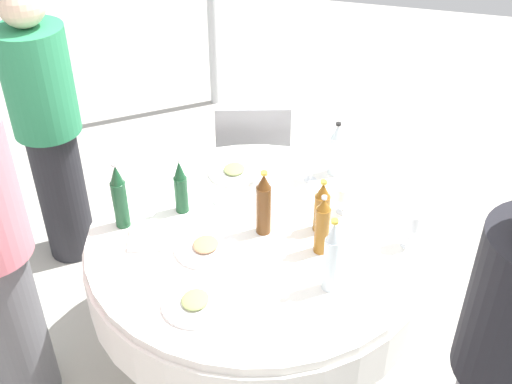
% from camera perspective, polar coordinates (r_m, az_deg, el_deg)
% --- Properties ---
extents(ground_plane, '(10.00, 10.00, 0.00)m').
position_cam_1_polar(ground_plane, '(3.26, 0.00, -13.73)').
color(ground_plane, '#B7B2A8').
extents(dining_table, '(1.46, 1.46, 0.74)m').
position_cam_1_polar(dining_table, '(2.83, 0.00, -5.94)').
color(dining_table, white).
rests_on(dining_table, ground_plane).
extents(bottle_brown_far, '(0.06, 0.06, 0.30)m').
position_cam_1_polar(bottle_brown_far, '(2.66, 0.68, -1.11)').
color(bottle_brown_far, '#593314').
rests_on(bottle_brown_far, dining_table).
extents(bottle_dark_green_rear, '(0.06, 0.06, 0.32)m').
position_cam_1_polar(bottle_dark_green_rear, '(2.75, -11.98, -0.44)').
color(bottle_dark_green_rear, '#194728').
rests_on(bottle_dark_green_rear, dining_table).
extents(bottle_amber_outer, '(0.06, 0.06, 0.28)m').
position_cam_1_polar(bottle_amber_outer, '(2.58, 5.87, -3.01)').
color(bottle_amber_outer, '#8C5619').
rests_on(bottle_amber_outer, dining_table).
extents(bottle_clear_mid, '(0.07, 0.07, 0.27)m').
position_cam_1_polar(bottle_clear_mid, '(3.06, 7.11, 3.68)').
color(bottle_clear_mid, silver).
rests_on(bottle_clear_mid, dining_table).
extents(bottle_dark_green_near, '(0.06, 0.06, 0.27)m').
position_cam_1_polar(bottle_dark_green_near, '(2.81, -6.67, 0.42)').
color(bottle_dark_green_near, '#194728').
rests_on(bottle_dark_green_near, dining_table).
extents(bottle_amber_left, '(0.07, 0.07, 0.25)m').
position_cam_1_polar(bottle_amber_left, '(2.70, 5.84, -1.38)').
color(bottle_amber_left, '#8C5619').
rests_on(bottle_amber_left, dining_table).
extents(bottle_clear_right, '(0.06, 0.06, 0.33)m').
position_cam_1_polar(bottle_clear_right, '(2.41, 6.70, -5.74)').
color(bottle_clear_right, silver).
rests_on(bottle_clear_right, dining_table).
extents(wine_glass_mid, '(0.07, 0.07, 0.13)m').
position_cam_1_polar(wine_glass_mid, '(2.82, 7.84, -0.20)').
color(wine_glass_mid, white).
rests_on(wine_glass_mid, dining_table).
extents(wine_glass_near, '(0.07, 0.07, 0.13)m').
position_cam_1_polar(wine_glass_near, '(2.97, 1.24, 2.14)').
color(wine_glass_near, white).
rests_on(wine_glass_near, dining_table).
extents(wine_glass_left, '(0.07, 0.07, 0.16)m').
position_cam_1_polar(wine_glass_left, '(2.68, 13.56, -2.71)').
color(wine_glass_left, white).
rests_on(wine_glass_left, dining_table).
extents(wine_glass_right, '(0.07, 0.07, 0.14)m').
position_cam_1_polar(wine_glass_right, '(3.00, 4.92, 2.67)').
color(wine_glass_right, white).
rests_on(wine_glass_right, dining_table).
extents(plate_east, '(0.25, 0.25, 0.04)m').
position_cam_1_polar(plate_east, '(2.43, -5.39, -9.69)').
color(plate_east, white).
rests_on(plate_east, dining_table).
extents(plate_west, '(0.25, 0.25, 0.04)m').
position_cam_1_polar(plate_west, '(3.09, -1.94, 1.83)').
color(plate_west, white).
rests_on(plate_west, dining_table).
extents(plate_south, '(0.26, 0.26, 0.04)m').
position_cam_1_polar(plate_south, '(2.66, -4.46, -4.87)').
color(plate_south, white).
rests_on(plate_south, dining_table).
extents(knife_rear, '(0.11, 0.16, 0.00)m').
position_cam_1_polar(knife_rear, '(2.86, -2.77, -1.58)').
color(knife_rear, silver).
rests_on(knife_rear, dining_table).
extents(spoon_outer, '(0.10, 0.16, 0.00)m').
position_cam_1_polar(spoon_outer, '(2.60, -11.51, -7.07)').
color(spoon_outer, silver).
rests_on(spoon_outer, dining_table).
extents(folded_napkin, '(0.19, 0.19, 0.02)m').
position_cam_1_polar(folded_napkin, '(2.73, -9.59, -4.04)').
color(folded_napkin, white).
rests_on(folded_napkin, dining_table).
extents(person_far, '(0.34, 0.34, 1.64)m').
position_cam_1_polar(person_far, '(2.19, 21.04, -15.17)').
color(person_far, slate).
rests_on(person_far, ground_plane).
extents(person_rear, '(0.34, 0.34, 1.57)m').
position_cam_1_polar(person_rear, '(3.47, -17.93, 5.54)').
color(person_rear, '#26262B').
rests_on(person_rear, ground_plane).
extents(chair_left, '(0.49, 0.49, 0.87)m').
position_cam_1_polar(chair_left, '(3.64, -0.28, 3.30)').
color(chair_left, '#99999E').
rests_on(chair_left, ground_plane).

